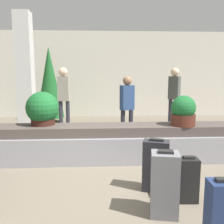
% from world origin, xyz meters
% --- Properties ---
extents(ground_plane, '(18.00, 18.00, 0.00)m').
position_xyz_m(ground_plane, '(0.00, 0.00, 0.00)').
color(ground_plane, '#6B6051').
extents(back_wall, '(18.00, 0.06, 3.20)m').
position_xyz_m(back_wall, '(0.00, 6.28, 1.60)').
color(back_wall, beige).
rests_on(back_wall, ground_plane).
extents(carousel, '(7.11, 0.74, 0.67)m').
position_xyz_m(carousel, '(0.00, 1.28, 0.32)').
color(carousel, gray).
rests_on(carousel, ground_plane).
extents(pillar, '(0.40, 0.40, 3.20)m').
position_xyz_m(pillar, '(-2.17, 3.43, 1.60)').
color(pillar, silver).
rests_on(pillar, ground_plane).
extents(suitcase_0, '(0.40, 0.31, 0.75)m').
position_xyz_m(suitcase_0, '(0.54, -0.03, 0.36)').
color(suitcase_0, '#232328').
rests_on(suitcase_0, ground_plane).
extents(suitcase_2, '(0.36, 0.33, 0.78)m').
position_xyz_m(suitcase_2, '(0.50, -0.64, 0.38)').
color(suitcase_2, slate).
rests_on(suitcase_2, ground_plane).
extents(suitcase_4, '(0.26, 0.21, 0.60)m').
position_xyz_m(suitcase_4, '(0.88, -0.34, 0.29)').
color(suitcase_4, black).
rests_on(suitcase_4, ground_plane).
extents(suitcase_5, '(0.26, 0.21, 0.74)m').
position_xyz_m(suitcase_5, '(0.83, -1.32, 0.36)').
color(suitcase_5, navy).
rests_on(suitcase_5, ground_plane).
extents(potted_plant_0, '(0.45, 0.45, 0.56)m').
position_xyz_m(potted_plant_0, '(1.32, 1.20, 0.94)').
color(potted_plant_0, '#4C2319').
rests_on(potted_plant_0, carousel).
extents(potted_plant_1, '(0.61, 0.61, 0.63)m').
position_xyz_m(potted_plant_1, '(-1.31, 1.40, 0.97)').
color(potted_plant_1, '#381914').
rests_on(potted_plant_1, carousel).
extents(traveler_0, '(0.34, 0.25, 1.80)m').
position_xyz_m(traveler_0, '(-1.23, 3.81, 1.10)').
color(traveler_0, '#282833').
rests_on(traveler_0, ground_plane).
extents(traveler_1, '(0.36, 0.35, 1.81)m').
position_xyz_m(traveler_1, '(2.02, 4.06, 1.10)').
color(traveler_1, '#282833').
rests_on(traveler_1, ground_plane).
extents(traveler_2, '(0.37, 0.30, 1.57)m').
position_xyz_m(traveler_2, '(0.45, 2.72, 0.93)').
color(traveler_2, '#282833').
rests_on(traveler_2, ground_plane).
extents(decorated_tree, '(0.91, 0.91, 2.50)m').
position_xyz_m(decorated_tree, '(-1.87, 5.09, 1.34)').
color(decorated_tree, '#4C331E').
rests_on(decorated_tree, ground_plane).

